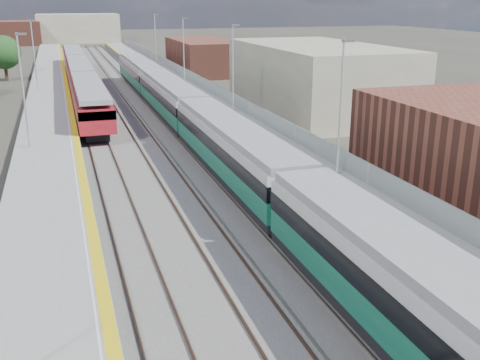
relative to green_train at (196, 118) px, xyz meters
name	(u,v)px	position (x,y,z in m)	size (l,w,h in m)	color
ground	(146,111)	(-1.50, 15.19, -2.14)	(320.00, 320.00, 0.00)	#47443A
ballast_bed	(120,107)	(-3.75, 17.69, -2.11)	(10.50, 155.00, 0.06)	#565451
tracks	(124,103)	(-3.15, 19.37, -2.04)	(8.96, 160.00, 0.17)	#4C3323
platform_right	(192,99)	(3.78, 17.68, -1.61)	(4.70, 155.00, 8.52)	slate
platform_left	(49,106)	(-10.55, 17.68, -1.63)	(4.30, 155.00, 8.52)	slate
green_train	(196,118)	(0.00, 0.00, 0.00)	(2.77, 77.06, 3.04)	black
red_train	(80,75)	(-7.00, 29.08, -0.11)	(2.73, 55.44, 3.45)	black
tree_c	(4,52)	(-16.10, 42.21, 1.66)	(4.46, 4.46, 6.05)	#382619
tree_d	(299,54)	(20.61, 28.43, 1.62)	(4.42, 4.42, 5.99)	#382619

